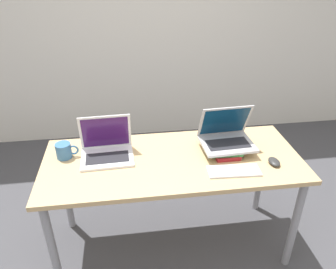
% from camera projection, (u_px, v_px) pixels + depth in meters
% --- Properties ---
extents(wall_back, '(8.00, 0.05, 2.70)m').
position_uv_depth(wall_back, '(147.00, 13.00, 3.26)').
color(wall_back, silver).
rests_on(wall_back, ground_plane).
extents(desk, '(1.63, 0.69, 0.75)m').
position_uv_depth(desk, '(173.00, 169.00, 2.11)').
color(desk, tan).
rests_on(desk, ground_plane).
extents(laptop_left, '(0.33, 0.26, 0.26)m').
position_uv_depth(laptop_left, '(107.00, 149.00, 2.08)').
color(laptop_left, silver).
rests_on(laptop_left, desk).
extents(book_stack, '(0.21, 0.27, 0.05)m').
position_uv_depth(book_stack, '(223.00, 148.00, 2.14)').
color(book_stack, maroon).
rests_on(book_stack, desk).
extents(laptop_on_books, '(0.35, 0.28, 0.26)m').
position_uv_depth(laptop_on_books, '(226.00, 136.00, 2.12)').
color(laptop_on_books, '#B2B2B7').
rests_on(laptop_on_books, book_stack).
extents(wireless_keyboard, '(0.32, 0.14, 0.01)m').
position_uv_depth(wireless_keyboard, '(234.00, 171.00, 1.95)').
color(wireless_keyboard, silver).
rests_on(wireless_keyboard, desk).
extents(mouse, '(0.06, 0.10, 0.03)m').
position_uv_depth(mouse, '(274.00, 162.00, 2.01)').
color(mouse, '#2D2D2D').
rests_on(mouse, desk).
extents(mug, '(0.14, 0.10, 0.10)m').
position_uv_depth(mug, '(64.00, 151.00, 2.06)').
color(mug, teal).
rests_on(mug, desk).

